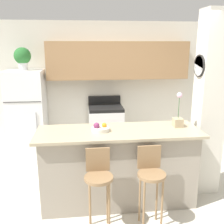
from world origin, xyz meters
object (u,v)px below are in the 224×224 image
at_px(stove_range, 106,128).
at_px(orchid_vase, 178,118).
at_px(refrigerator, 27,114).
at_px(bar_stool_right, 151,176).
at_px(bar_stool_left, 99,179).
at_px(fruit_bowl, 100,128).
at_px(potted_plant_on_fridge, 23,57).

bearing_deg(stove_range, orchid_vase, -65.54).
relative_size(refrigerator, bar_stool_right, 1.70).
bearing_deg(bar_stool_right, stove_range, 97.22).
xyz_separation_m(bar_stool_left, fruit_bowl, (0.06, 0.52, 0.42)).
xyz_separation_m(bar_stool_right, potted_plant_on_fridge, (-1.81, 2.33, 1.24)).
xyz_separation_m(stove_range, potted_plant_on_fridge, (-1.51, -0.04, 1.42)).
height_order(potted_plant_on_fridge, fruit_bowl, potted_plant_on_fridge).
bearing_deg(potted_plant_on_fridge, bar_stool_right, -52.22).
bearing_deg(fruit_bowl, potted_plant_on_fridge, 125.03).
height_order(bar_stool_left, potted_plant_on_fridge, potted_plant_on_fridge).
xyz_separation_m(bar_stool_right, orchid_vase, (0.51, 0.59, 0.51)).
bearing_deg(bar_stool_right, potted_plant_on_fridge, 127.78).
xyz_separation_m(refrigerator, orchid_vase, (2.32, -1.75, 0.33)).
distance_m(refrigerator, orchid_vase, 2.92).
height_order(bar_stool_left, bar_stool_right, same).
relative_size(stove_range, orchid_vase, 2.30).
bearing_deg(bar_stool_left, potted_plant_on_fridge, 117.40).
relative_size(orchid_vase, fruit_bowl, 2.04).
bearing_deg(bar_stool_left, refrigerator, 117.40).
relative_size(bar_stool_right, orchid_vase, 2.07).
relative_size(potted_plant_on_fridge, fruit_bowl, 1.80).
distance_m(stove_range, bar_stool_left, 2.40).
height_order(refrigerator, fruit_bowl, refrigerator).
height_order(refrigerator, bar_stool_right, refrigerator).
height_order(stove_range, potted_plant_on_fridge, potted_plant_on_fridge).
bearing_deg(potted_plant_on_fridge, fruit_bowl, -54.97).
relative_size(refrigerator, bar_stool_left, 1.70).
distance_m(stove_range, orchid_vase, 2.07).
relative_size(bar_stool_left, orchid_vase, 2.07).
height_order(refrigerator, bar_stool_left, refrigerator).
bearing_deg(orchid_vase, fruit_bowl, -176.46).
xyz_separation_m(refrigerator, bar_stool_left, (1.21, -2.33, -0.18)).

